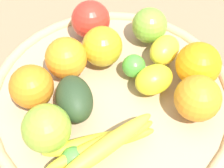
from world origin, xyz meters
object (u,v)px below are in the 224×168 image
(lime_1, at_px, (134,66))
(lime_0, at_px, (74,159))
(avocado, at_px, (74,99))
(orange_0, at_px, (198,65))
(banana_bunch, at_px, (102,144))
(apple_0, at_px, (91,20))
(lemon_1, at_px, (154,80))
(apple_1, at_px, (149,25))
(orange_2, at_px, (198,98))
(apple_3, at_px, (102,46))
(orange_1, at_px, (32,87))
(lemon_0, at_px, (164,50))
(apple_2, at_px, (47,129))
(orange_3, at_px, (66,58))

(lime_1, xyz_separation_m, lime_0, (-0.20, -0.06, -0.00))
(avocado, bearing_deg, orange_0, -28.10)
(banana_bunch, xyz_separation_m, orange_0, (0.23, -0.01, 0.01))
(apple_0, xyz_separation_m, lemon_1, (-0.02, -0.19, -0.01))
(avocado, height_order, lemon_1, avocado)
(lemon_1, bearing_deg, apple_1, 44.23)
(orange_2, bearing_deg, lime_1, 93.86)
(apple_3, bearing_deg, avocado, -156.67)
(lime_0, xyz_separation_m, apple_1, (0.30, 0.11, 0.02))
(orange_1, relative_size, apple_1, 1.07)
(orange_0, distance_m, avocado, 0.23)
(banana_bunch, bearing_deg, lime_0, 162.71)
(apple_3, bearing_deg, lemon_0, -44.17)
(apple_3, height_order, apple_2, apple_2)
(lemon_0, distance_m, orange_3, 0.19)
(banana_bunch, xyz_separation_m, orange_2, (0.17, -0.06, 0.01))
(orange_3, bearing_deg, apple_1, -15.27)
(avocado, height_order, lime_0, avocado)
(lime_0, bearing_deg, apple_3, 34.62)
(lime_0, bearing_deg, apple_1, 19.60)
(lemon_0, bearing_deg, lemon_1, -155.05)
(apple_2, bearing_deg, orange_3, 37.93)
(orange_0, bearing_deg, apple_3, 118.92)
(lemon_1, height_order, apple_1, apple_1)
(apple_3, height_order, apple_1, apple_3)
(lemon_0, bearing_deg, apple_1, 67.82)
(avocado, xyz_separation_m, apple_1, (0.23, 0.03, 0.00))
(apple_1, bearing_deg, apple_3, 168.18)
(banana_bunch, height_order, apple_1, apple_1)
(lemon_0, relative_size, avocado, 0.76)
(avocado, bearing_deg, apple_0, 38.33)
(banana_bunch, bearing_deg, apple_3, 45.35)
(orange_2, bearing_deg, orange_0, 34.84)
(apple_2, bearing_deg, lemon_0, -3.39)
(lime_1, bearing_deg, lemon_0, -13.69)
(orange_0, relative_size, apple_0, 1.04)
(lime_0, relative_size, orange_2, 0.52)
(lemon_1, bearing_deg, apple_0, 83.32)
(orange_2, bearing_deg, orange_3, 112.41)
(apple_2, relative_size, orange_2, 0.99)
(apple_2, height_order, lime_0, apple_2)
(apple_2, distance_m, lime_1, 0.20)
(apple_3, bearing_deg, apple_2, -160.20)
(apple_1, xyz_separation_m, orange_2, (-0.08, -0.18, 0.00))
(apple_3, height_order, orange_3, same)
(orange_1, height_order, lime_0, orange_1)
(lime_0, height_order, orange_2, orange_2)
(apple_3, relative_size, lemon_0, 1.10)
(apple_3, relative_size, lime_0, 1.89)
(apple_3, distance_m, apple_2, 0.20)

